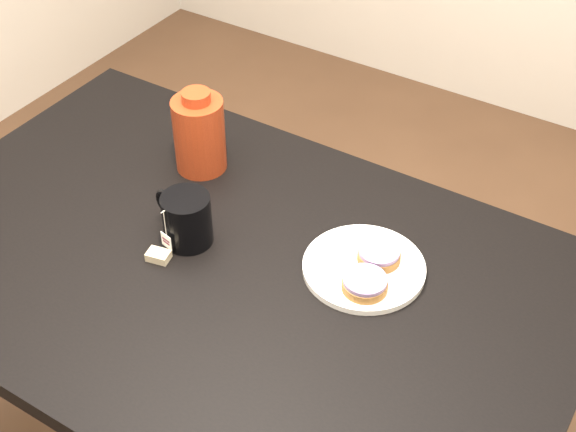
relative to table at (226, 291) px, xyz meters
The scene contains 7 objects.
table is the anchor object (origin of this frame).
plate 0.29m from the table, 27.39° to the left, with size 0.24×0.24×0.02m.
bagel_back 0.33m from the table, 30.90° to the left, with size 0.09×0.09×0.03m.
bagel_front 0.31m from the table, 14.73° to the left, with size 0.12×0.12×0.03m.
mug 0.17m from the table, behind, with size 0.16×0.12×0.11m.
teabag_pouch 0.16m from the table, 151.69° to the right, with size 0.04×0.03×0.02m, color #C6B793.
bagel_package 0.37m from the table, 134.46° to the left, with size 0.13×0.13×0.20m.
Camera 1 is at (0.72, -0.90, 1.86)m, focal length 50.00 mm.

